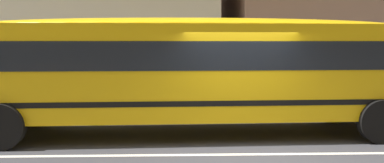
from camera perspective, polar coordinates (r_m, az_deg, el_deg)
name	(u,v)px	position (r m, az deg, el deg)	size (l,w,h in m)	color
ground_plane	(246,155)	(8.77, 7.29, -9.78)	(400.00, 400.00, 0.00)	#38383D
sidewalk_far	(214,102)	(15.93, 3.06, -2.84)	(120.00, 3.00, 0.01)	gray
lane_centreline	(246,154)	(8.77, 7.29, -9.76)	(110.00, 0.16, 0.01)	silver
school_bus	(182,66)	(10.31, -1.31, 2.13)	(12.90, 3.12, 2.87)	yellow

